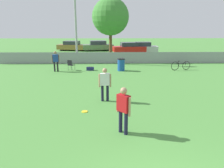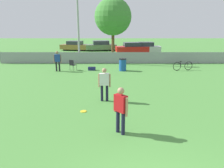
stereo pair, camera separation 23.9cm
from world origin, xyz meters
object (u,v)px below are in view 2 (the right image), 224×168
folding_chair_sideline (73,64)px  parked_car_red (133,48)px  gear_bag_sideline (93,69)px  spectator_in_blue (58,60)px  parked_car_olive (102,46)px  parked_car_silver (147,48)px  tree_near_pole (114,17)px  parked_car_tan (76,46)px  trash_bin (124,65)px  frisbee_disc (84,111)px  bicycle_sideline (184,66)px  player_receiver_white (105,82)px  player_thrower_red (122,107)px  light_pole (79,12)px

folding_chair_sideline → parked_car_red: bearing=-88.1°
parked_car_red → gear_bag_sideline: bearing=-118.3°
spectator_in_blue → parked_car_red: bearing=-132.1°
parked_car_olive → parked_car_silver: (6.14, -2.86, 0.01)m
tree_near_pole → parked_car_red: bearing=64.0°
parked_car_tan → trash_bin: bearing=-56.0°
parked_car_red → parked_car_tan: bearing=150.7°
tree_near_pole → frisbee_disc: bearing=-95.1°
bicycle_sideline → parked_car_silver: (-1.37, 11.62, 0.33)m
player_receiver_white → player_thrower_red: bearing=-78.0°
folding_chair_sideline → gear_bag_sideline: (1.58, 0.11, -0.39)m
tree_near_pole → gear_bag_sideline: 7.67m
gear_bag_sideline → parked_car_silver: size_ratio=0.15×
player_receiver_white → spectator_in_blue: 8.25m
gear_bag_sideline → parked_car_silver: bearing=61.9°
folding_chair_sideline → parked_car_red: parked_car_red is taller
spectator_in_blue → parked_car_red: size_ratio=0.37×
player_thrower_red → bicycle_sideline: (5.58, 10.92, -0.60)m
player_receiver_white → parked_car_olive: bearing=94.1°
player_thrower_red → gear_bag_sideline: size_ratio=2.75×
spectator_in_blue → light_pole: bearing=-115.3°
spectator_in_blue → gear_bag_sideline: bearing=177.5°
folding_chair_sideline → bicycle_sideline: 9.13m
player_receiver_white → folding_chair_sideline: (-2.89, 7.49, -0.45)m
parked_car_silver → player_thrower_red: bearing=-98.2°
frisbee_disc → parked_car_tan: (-4.21, 23.61, 0.66)m
spectator_in_blue → folding_chair_sideline: 1.25m
parked_car_silver → parked_car_tan: bearing=165.5°
player_thrower_red → trash_bin: 10.78m
player_receiver_white → frisbee_disc: bearing=-121.2°
spectator_in_blue → tree_near_pole: bearing=-135.8°
player_receiver_white → parked_car_red: size_ratio=0.37×
trash_bin → parked_car_silver: bearing=72.9°
player_receiver_white → bicycle_sideline: player_receiver_white is taller
trash_bin → parked_car_silver: 12.33m
frisbee_disc → spectator_in_blue: bearing=110.1°
folding_chair_sideline → tree_near_pole: bearing=-89.3°
gear_bag_sideline → parked_car_red: 12.13m
spectator_in_blue → parked_car_tan: spectator_in_blue is taller
tree_near_pole → gear_bag_sideline: bearing=-106.4°
bicycle_sideline → tree_near_pole: bearing=121.0°
bicycle_sideline → parked_car_tan: 18.51m
parked_car_tan → player_receiver_white: bearing=-66.2°
player_receiver_white → parked_car_silver: size_ratio=0.42×
tree_near_pole → parked_car_silver: bearing=51.4°
player_receiver_white → player_thrower_red: 3.42m
light_pole → parked_car_tan: light_pole is taller
light_pole → trash_bin: light_pole is taller
spectator_in_blue → parked_car_olive: bearing=-111.6°
player_receiver_white → parked_car_tan: (-5.09, 22.21, -0.29)m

